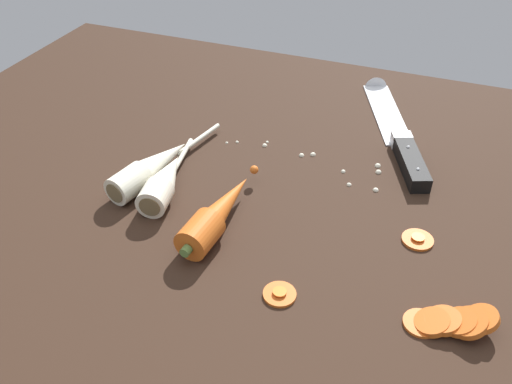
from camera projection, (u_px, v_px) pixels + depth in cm
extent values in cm
cube|color=#332116|center=(261.00, 204.00, 75.99)|extent=(120.00, 90.00, 4.00)
cube|color=silver|center=(387.00, 113.00, 91.72)|extent=(11.60, 20.19, 0.50)
cone|color=silver|center=(374.00, 82.00, 100.57)|extent=(4.80, 4.27, 3.96)
cube|color=silver|center=(401.00, 140.00, 83.29)|extent=(3.48, 2.96, 2.20)
cube|color=black|center=(412.00, 164.00, 78.16)|extent=(6.73, 11.25, 2.20)
sphere|color=silver|center=(408.00, 147.00, 79.70)|extent=(0.50, 0.50, 0.50)
sphere|color=silver|center=(418.00, 169.00, 75.27)|extent=(0.50, 0.50, 0.50)
cylinder|color=#D6601E|center=(200.00, 234.00, 64.90)|extent=(4.62, 5.53, 4.20)
cone|color=#D6601E|center=(225.00, 204.00, 69.34)|extent=(5.02, 12.76, 3.99)
sphere|color=#D6601E|center=(254.00, 170.00, 75.38)|extent=(1.20, 1.20, 1.20)
cylinder|color=#5B7F3D|center=(186.00, 251.00, 62.62)|extent=(1.28, 1.10, 1.20)
cylinder|color=silver|center=(129.00, 183.00, 73.09)|extent=(5.06, 6.03, 4.00)
cone|color=silver|center=(165.00, 158.00, 77.92)|extent=(5.77, 10.00, 3.80)
cylinder|color=silver|center=(198.00, 140.00, 83.42)|extent=(2.91, 10.07, 0.70)
cylinder|color=brown|center=(115.00, 193.00, 71.36)|extent=(2.80, 0.91, 2.80)
cylinder|color=silver|center=(155.00, 197.00, 70.71)|extent=(4.61, 4.70, 4.00)
cone|color=silver|center=(170.00, 172.00, 75.13)|extent=(4.93, 7.82, 3.80)
cylinder|color=silver|center=(183.00, 154.00, 80.20)|extent=(1.97, 7.91, 0.70)
cylinder|color=brown|center=(150.00, 207.00, 69.12)|extent=(2.81, 0.75, 2.80)
cylinder|color=#D6601E|center=(421.00, 322.00, 56.73)|extent=(3.80, 3.80, 0.70)
cylinder|color=#D6601E|center=(432.00, 322.00, 56.41)|extent=(3.77, 3.70, 1.97)
cylinder|color=#D6601E|center=(443.00, 321.00, 56.28)|extent=(3.83, 3.76, 1.79)
cylinder|color=#D6601E|center=(460.00, 322.00, 55.81)|extent=(3.71, 3.67, 2.35)
cylinder|color=#D6601E|center=(469.00, 323.00, 55.44)|extent=(4.01, 3.99, 2.56)
cylinder|color=#D6601E|center=(481.00, 319.00, 55.52)|extent=(3.69, 3.66, 2.39)
cylinder|color=#D6601E|center=(418.00, 239.00, 66.84)|extent=(3.88, 3.88, 0.70)
cylinder|color=orange|center=(418.00, 237.00, 66.67)|extent=(1.63, 1.63, 0.16)
cylinder|color=#D6601E|center=(280.00, 293.00, 59.86)|extent=(3.73, 3.73, 0.70)
cylinder|color=orange|center=(280.00, 292.00, 59.70)|extent=(1.56, 1.56, 0.16)
sphere|color=silver|center=(349.00, 183.00, 75.87)|extent=(0.69, 0.69, 0.69)
sphere|color=silver|center=(267.00, 141.00, 84.69)|extent=(0.48, 0.48, 0.48)
sphere|color=silver|center=(343.00, 170.00, 78.38)|extent=(0.66, 0.66, 0.66)
sphere|color=silver|center=(313.00, 153.00, 81.79)|extent=(0.83, 0.83, 0.83)
sphere|color=silver|center=(302.00, 154.00, 81.64)|extent=(0.77, 0.77, 0.77)
sphere|color=silver|center=(376.00, 188.00, 74.85)|extent=(0.80, 0.80, 0.80)
sphere|color=silver|center=(378.00, 164.00, 79.44)|extent=(0.88, 0.88, 0.88)
sphere|color=silver|center=(227.00, 142.00, 84.53)|extent=(0.44, 0.44, 0.44)
sphere|color=silver|center=(379.00, 170.00, 78.19)|extent=(0.87, 0.87, 0.87)
sphere|color=silver|center=(237.00, 141.00, 84.67)|extent=(0.52, 0.52, 0.52)
sphere|color=silver|center=(265.00, 144.00, 83.80)|extent=(0.76, 0.76, 0.76)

